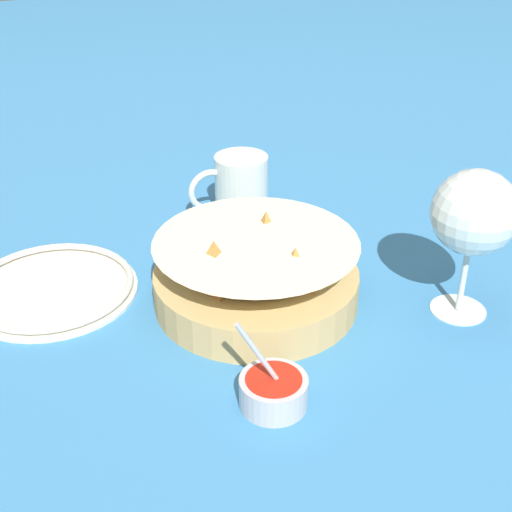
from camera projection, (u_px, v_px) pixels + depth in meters
name	position (u px, v px, depth m)	size (l,w,h in m)	color
ground_plane	(261.00, 284.00, 0.88)	(4.00, 4.00, 0.00)	teal
food_basket	(256.00, 276.00, 0.82)	(0.24, 0.24, 0.10)	tan
sauce_cup	(273.00, 390.00, 0.68)	(0.07, 0.07, 0.11)	#B7B7BC
wine_glass	(474.00, 216.00, 0.77)	(0.10, 0.10, 0.17)	silver
beer_mug	(240.00, 189.00, 1.02)	(0.11, 0.08, 0.09)	silver
side_plate	(52.00, 287.00, 0.86)	(0.21, 0.21, 0.01)	silver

